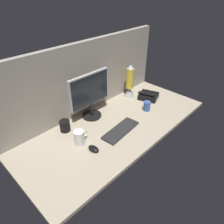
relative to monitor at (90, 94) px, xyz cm
name	(u,v)px	position (x,y,z in cm)	size (l,w,h in cm)	color
ground_plane	(116,125)	(6.70, -25.13, -25.12)	(180.00, 80.00, 3.00)	tan
cubicle_wall_back	(86,78)	(6.70, 12.37, 9.40)	(180.00, 5.00, 66.03)	gray
monitor	(90,94)	(0.00, 0.00, 0.00)	(42.78, 18.00, 42.56)	black
keyboard	(121,130)	(2.08, -35.48, -22.62)	(37.00, 13.00, 2.00)	#262628
mouse	(94,149)	(-29.53, -36.38, -21.92)	(5.60, 9.60, 3.40)	black
mug_ceramic_white	(79,137)	(-31.63, -22.40, -17.63)	(12.35, 8.43, 11.92)	white
mug_black_travel	(65,126)	(-30.06, -0.71, -18.67)	(8.81, 8.81, 9.89)	black
mug_ceramic_blue	(147,106)	(44.82, -31.44, -18.84)	(10.05, 6.66, 9.51)	#38569E
lava_lamp	(130,83)	(55.32, 0.01, -8.65)	(10.90, 10.90, 35.69)	#A5A5AD
desk_phone	(148,96)	(64.75, -18.89, -20.43)	(22.35, 23.57, 8.80)	black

